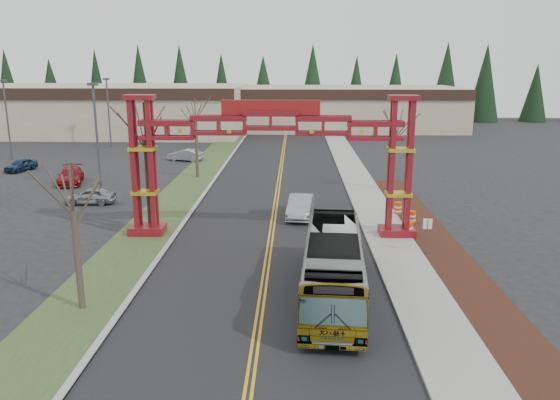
{
  "coord_description": "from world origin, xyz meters",
  "views": [
    {
      "loc": [
        1.52,
        -15.43,
        10.65
      ],
      "look_at": [
        0.72,
        12.78,
        3.65
      ],
      "focal_mm": 35.0,
      "sensor_mm": 36.0,
      "label": 1
    }
  ],
  "objects_px": {
    "parked_car_near_a": "(90,196)",
    "barrel_mid": "(412,218)",
    "transit_bus": "(333,266)",
    "bare_tree_median_mid": "(146,138)",
    "bare_tree_median_far": "(195,119)",
    "light_pole_far": "(108,107)",
    "parked_car_mid_a": "(70,176)",
    "parked_car_far_a": "(186,155)",
    "street_sign": "(427,229)",
    "gateway_arch": "(271,143)",
    "parked_car_mid_b": "(21,165)",
    "retail_building_east": "(345,108)",
    "bare_tree_median_near": "(73,211)",
    "light_pole_near": "(96,130)",
    "bare_tree_right_far": "(396,131)",
    "barrel_north": "(398,209)",
    "light_pole_mid": "(7,114)",
    "barrel_south": "(409,230)",
    "silver_sedan": "(301,206)",
    "retail_building_west": "(99,109)"
  },
  "relations": [
    {
      "from": "light_pole_mid",
      "to": "light_pole_near",
      "type": "bearing_deg",
      "value": -45.75
    },
    {
      "from": "bare_tree_median_mid",
      "to": "bare_tree_right_far",
      "type": "distance_m",
      "value": 21.74
    },
    {
      "from": "bare_tree_median_mid",
      "to": "barrel_mid",
      "type": "relative_size",
      "value": 8.86
    },
    {
      "from": "gateway_arch",
      "to": "barrel_mid",
      "type": "bearing_deg",
      "value": 16.39
    },
    {
      "from": "parked_car_near_a",
      "to": "barrel_mid",
      "type": "bearing_deg",
      "value": 75.63
    },
    {
      "from": "gateway_arch",
      "to": "bare_tree_right_far",
      "type": "xyz_separation_m",
      "value": [
        10.0,
        13.0,
        -0.74
      ]
    },
    {
      "from": "retail_building_east",
      "to": "light_pole_near",
      "type": "distance_m",
      "value": 56.32
    },
    {
      "from": "parked_car_mid_b",
      "to": "light_pole_far",
      "type": "distance_m",
      "value": 18.35
    },
    {
      "from": "parked_car_near_a",
      "to": "silver_sedan",
      "type": "bearing_deg",
      "value": 75.95
    },
    {
      "from": "retail_building_west",
      "to": "parked_car_mid_a",
      "type": "bearing_deg",
      "value": -74.4
    },
    {
      "from": "gateway_arch",
      "to": "transit_bus",
      "type": "xyz_separation_m",
      "value": [
        3.31,
        -9.49,
        -4.43
      ]
    },
    {
      "from": "barrel_south",
      "to": "barrel_mid",
      "type": "distance_m",
      "value": 3.07
    },
    {
      "from": "bare_tree_median_far",
      "to": "light_pole_far",
      "type": "relative_size",
      "value": 0.85
    },
    {
      "from": "retail_building_east",
      "to": "bare_tree_median_near",
      "type": "height_order",
      "value": "retail_building_east"
    },
    {
      "from": "bare_tree_median_mid",
      "to": "light_pole_mid",
      "type": "bearing_deg",
      "value": 130.43
    },
    {
      "from": "bare_tree_median_mid",
      "to": "street_sign",
      "type": "relative_size",
      "value": 3.79
    },
    {
      "from": "transit_bus",
      "to": "bare_tree_median_mid",
      "type": "relative_size",
      "value": 1.33
    },
    {
      "from": "silver_sedan",
      "to": "street_sign",
      "type": "relative_size",
      "value": 2.15
    },
    {
      "from": "parked_car_mid_a",
      "to": "light_pole_far",
      "type": "relative_size",
      "value": 0.56
    },
    {
      "from": "bare_tree_median_mid",
      "to": "street_sign",
      "type": "distance_m",
      "value": 18.19
    },
    {
      "from": "parked_car_mid_b",
      "to": "bare_tree_median_far",
      "type": "height_order",
      "value": "bare_tree_median_far"
    },
    {
      "from": "parked_car_near_a",
      "to": "barrel_mid",
      "type": "relative_size",
      "value": 4.08
    },
    {
      "from": "retail_building_east",
      "to": "parked_car_mid_a",
      "type": "height_order",
      "value": "retail_building_east"
    },
    {
      "from": "silver_sedan",
      "to": "parked_car_mid_b",
      "type": "distance_m",
      "value": 33.22
    },
    {
      "from": "barrel_north",
      "to": "light_pole_far",
      "type": "bearing_deg",
      "value": 133.85
    },
    {
      "from": "bare_tree_median_far",
      "to": "parked_car_mid_a",
      "type": "bearing_deg",
      "value": -164.29
    },
    {
      "from": "bare_tree_median_far",
      "to": "bare_tree_median_mid",
      "type": "bearing_deg",
      "value": -90.0
    },
    {
      "from": "parked_car_mid_a",
      "to": "light_pole_far",
      "type": "height_order",
      "value": "light_pole_far"
    },
    {
      "from": "retail_building_east",
      "to": "street_sign",
      "type": "relative_size",
      "value": 17.18
    },
    {
      "from": "bare_tree_right_far",
      "to": "street_sign",
      "type": "xyz_separation_m",
      "value": [
        -0.96,
        -16.57,
        -3.65
      ]
    },
    {
      "from": "silver_sedan",
      "to": "bare_tree_median_mid",
      "type": "distance_m",
      "value": 11.85
    },
    {
      "from": "silver_sedan",
      "to": "bare_tree_median_near",
      "type": "distance_m",
      "value": 18.86
    },
    {
      "from": "parked_car_mid_a",
      "to": "barrel_north",
      "type": "bearing_deg",
      "value": -35.79
    },
    {
      "from": "bare_tree_median_far",
      "to": "barrel_north",
      "type": "distance_m",
      "value": 22.23
    },
    {
      "from": "parked_car_near_a",
      "to": "street_sign",
      "type": "height_order",
      "value": "street_sign"
    },
    {
      "from": "light_pole_near",
      "to": "street_sign",
      "type": "distance_m",
      "value": 28.71
    },
    {
      "from": "retail_building_west",
      "to": "bare_tree_median_mid",
      "type": "xyz_separation_m",
      "value": [
        22.0,
        -53.11,
        2.38
      ]
    },
    {
      "from": "barrel_south",
      "to": "bare_tree_right_far",
      "type": "bearing_deg",
      "value": 84.53
    },
    {
      "from": "gateway_arch",
      "to": "parked_car_mid_a",
      "type": "bearing_deg",
      "value": 141.47
    },
    {
      "from": "parked_car_far_a",
      "to": "street_sign",
      "type": "height_order",
      "value": "street_sign"
    },
    {
      "from": "bare_tree_right_far",
      "to": "barrel_south",
      "type": "distance_m",
      "value": 14.04
    },
    {
      "from": "barrel_south",
      "to": "light_pole_mid",
      "type": "bearing_deg",
      "value": 144.62
    },
    {
      "from": "transit_bus",
      "to": "parked_car_mid_a",
      "type": "relative_size",
      "value": 2.23
    },
    {
      "from": "light_pole_near",
      "to": "barrel_mid",
      "type": "bearing_deg",
      "value": -19.56
    },
    {
      "from": "parked_car_mid_a",
      "to": "gateway_arch",
      "type": "bearing_deg",
      "value": -54.41
    },
    {
      "from": "parked_car_far_a",
      "to": "street_sign",
      "type": "bearing_deg",
      "value": 50.8
    },
    {
      "from": "parked_car_mid_b",
      "to": "street_sign",
      "type": "height_order",
      "value": "street_sign"
    },
    {
      "from": "light_pole_mid",
      "to": "transit_bus",
      "type": "bearing_deg",
      "value": -47.45
    },
    {
      "from": "parked_car_mid_a",
      "to": "light_pole_near",
      "type": "bearing_deg",
      "value": -57.97
    },
    {
      "from": "retail_building_east",
      "to": "parked_car_mid_a",
      "type": "xyz_separation_m",
      "value": [
        -29.21,
        -46.66,
        -2.78
      ]
    }
  ]
}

